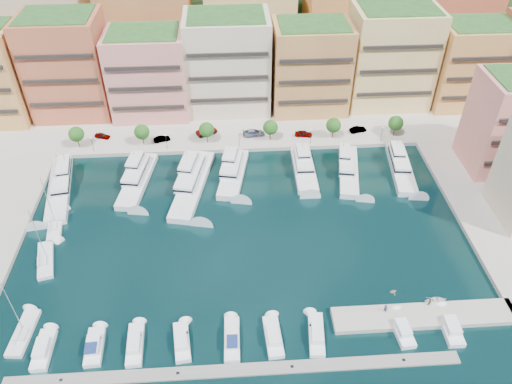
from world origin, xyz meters
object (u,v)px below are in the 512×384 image
(cruiser_0, at_px, (44,350))
(car_0, at_px, (102,136))
(lamppost_3, at_px, (311,134))
(lamppost_4, at_px, (382,132))
(car_5, at_px, (358,129))
(car_3, at_px, (254,133))
(lamppost_0, at_px, (92,142))
(car_2, at_px, (207,131))
(tree_0, at_px, (76,134))
(tender_2, at_px, (436,301))
(sailboat_2, at_px, (55,226))
(tree_1, at_px, (142,132))
(yacht_3, at_px, (233,171))
(sailboat_0, at_px, (24,334))
(person_0, at_px, (385,308))
(tree_5, at_px, (396,123))
(lamppost_2, at_px, (239,137))
(yacht_2, at_px, (192,181))
(cruiser_9, at_px, (450,327))
(cruiser_5, at_px, (273,337))
(tree_3, at_px, (270,127))
(yacht_6, at_px, (400,166))
(cruiser_2, at_px, (135,345))
(tree_2, at_px, (207,130))
(yacht_5, at_px, (348,168))
(tree_4, at_px, (333,125))
(cruiser_1, at_px, (94,347))
(tender_1, at_px, (393,291))
(yacht_4, at_px, (304,167))
(cruiser_6, at_px, (316,335))
(person_1, at_px, (429,301))
(lamppost_1, at_px, (166,139))
(sailboat_1, at_px, (46,261))
(cruiser_3, at_px, (182,342))
(car_4, at_px, (304,134))
(cruiser_8, at_px, (402,330))

(cruiser_0, xyz_separation_m, car_0, (-0.89, 61.82, 1.12))
(lamppost_3, bearing_deg, car_0, 173.49)
(lamppost_4, bearing_deg, car_5, 136.10)
(lamppost_4, bearing_deg, car_3, 171.69)
(lamppost_0, bearing_deg, car_2, 12.51)
(tree_0, distance_m, tender_2, 90.17)
(sailboat_2, xyz_separation_m, car_5, (70.56, 30.61, 1.42))
(tree_1, relative_size, yacht_3, 0.30)
(sailboat_0, bearing_deg, person_0, 0.02)
(tree_5, relative_size, cruiser_0, 0.75)
(tree_0, bearing_deg, lamppost_2, -3.29)
(lamppost_3, distance_m, yacht_2, 32.34)
(lamppost_0, height_order, tender_2, lamppost_0)
(lamppost_2, bearing_deg, cruiser_9, -58.96)
(cruiser_0, relative_size, car_3, 1.34)
(cruiser_5, distance_m, person_0, 20.04)
(yacht_3, xyz_separation_m, cruiser_9, (35.42, -45.37, -0.66))
(tree_3, xyz_separation_m, yacht_6, (29.99, -13.25, -3.53))
(lamppost_2, height_order, car_3, lamppost_2)
(yacht_6, xyz_separation_m, cruiser_2, (-57.24, -44.84, -0.66))
(tree_2, bearing_deg, yacht_3, -64.18)
(cruiser_2, distance_m, cruiser_5, 22.75)
(yacht_5, height_order, car_5, yacht_5)
(tree_0, xyz_separation_m, yacht_2, (28.75, -15.85, -3.53))
(tree_4, bearing_deg, cruiser_1, -130.62)
(cruiser_2, xyz_separation_m, sailboat_0, (-19.02, 3.55, -0.24))
(tender_1, bearing_deg, tree_1, 30.90)
(tree_2, bearing_deg, sailboat_2, -137.97)
(yacht_4, bearing_deg, cruiser_6, -95.25)
(tree_3, bearing_deg, person_1, -66.57)
(tree_2, relative_size, cruiser_6, 0.66)
(lamppost_1, height_order, sailboat_1, sailboat_1)
(tree_2, xyz_separation_m, yacht_4, (22.95, -12.30, -3.65))
(tree_1, relative_size, cruiser_3, 0.74)
(car_4, distance_m, person_1, 56.63)
(tree_2, height_order, tender_2, tree_2)
(car_0, bearing_deg, tree_1, -91.28)
(cruiser_9, bearing_deg, sailboat_1, 164.47)
(yacht_3, bearing_deg, car_0, 153.53)
(tree_2, distance_m, yacht_5, 36.10)
(cruiser_0, height_order, cruiser_5, same)
(cruiser_6, bearing_deg, yacht_5, 71.90)
(tree_0, bearing_deg, yacht_6, -9.64)
(lamppost_2, distance_m, cruiser_8, 61.31)
(tree_0, bearing_deg, cruiser_3, -63.95)
(tree_0, height_order, person_1, tree_0)
(yacht_2, relative_size, yacht_4, 1.49)
(yacht_5, relative_size, car_0, 5.00)
(tree_5, bearing_deg, tree_0, 180.00)
(yacht_2, height_order, car_2, yacht_2)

